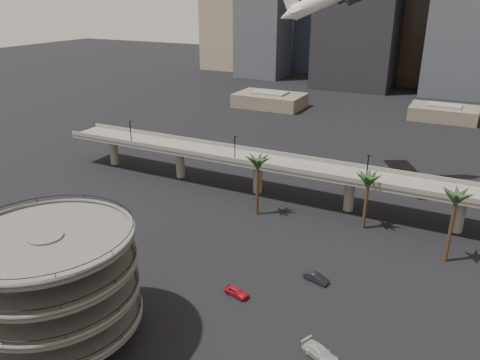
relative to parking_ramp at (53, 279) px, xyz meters
The scene contains 8 objects.
ground 16.79m from the parking_ramp, 17.10° to the left, with size 700.00×700.00×0.00m, color black.
parking_ramp is the anchor object (origin of this frame).
overpass 60.46m from the parking_ramp, 77.57° to the left, with size 130.00×9.30×14.70m.
palm_trees 55.67m from the parking_ramp, 60.95° to the left, with size 42.40×10.40×14.00m.
low_buildings 147.81m from the parking_ramp, 82.26° to the left, with size 135.00×27.50×6.80m.
car_a 27.48m from the parking_ramp, 50.20° to the left, with size 1.69×4.20×1.43m, color red.
car_b 40.61m from the parking_ramp, 47.91° to the left, with size 1.50×4.30×1.42m, color black.
car_c 36.17m from the parking_ramp, 21.33° to the left, with size 2.24×5.52×1.60m, color #BBBCB8.
Camera 1 is at (32.11, -38.90, 44.35)m, focal length 35.00 mm.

